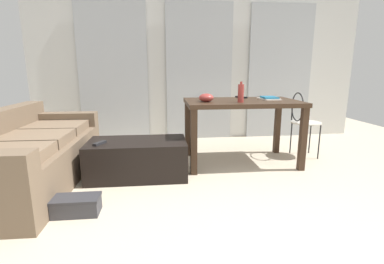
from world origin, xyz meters
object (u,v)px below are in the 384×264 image
Objects in this scene: coffee_table at (138,159)px; book_stack at (269,98)px; couch at (27,156)px; tv_remote_on_table at (241,97)px; shoebox at (77,205)px; craft_table at (241,109)px; tv_remote_primary at (100,143)px; wire_chair at (302,117)px; bottle_near at (241,93)px; bowl at (206,98)px.

book_stack reaches higher than coffee_table.
tv_remote_on_table is at bearing 16.92° from couch.
couch reaches higher than shoebox.
coffee_table is 1.57m from tv_remote_on_table.
craft_table is 8.11× the size of tv_remote_primary.
craft_table is at bearing -169.49° from wire_chair.
coffee_table is 1.75m from book_stack.
bottle_near reaches higher than book_stack.
tv_remote_on_table is at bearing 37.31° from bowl.
wire_chair is at bearing 21.64° from bottle_near.
tv_remote_primary is (-1.15, -0.34, -0.42)m from bowl.
craft_table is (2.32, 0.44, 0.38)m from couch.
coffee_table is 0.44m from tv_remote_primary.
tv_remote_on_table is at bearing 73.34° from bottle_near.
wire_chair is at bearing 40.26° from tv_remote_primary.
tv_remote_on_table is 1.14× the size of tv_remote_primary.
coffee_table is at bearing -163.43° from bowl.
coffee_table is 6.16× the size of bowl.
coffee_table is 1.22× the size of wire_chair.
book_stack is at bearing 31.51° from bottle_near.
craft_table is 7.97× the size of bowl.
book_stack reaches higher than tv_remote_primary.
shoebox is (-1.67, -1.14, -0.60)m from craft_table.
book_stack is (0.44, 0.27, -0.09)m from bottle_near.
shoebox is (-1.59, -0.93, -0.81)m from bottle_near.
bowl reaches higher than craft_table.
bottle_near is 2.01m from shoebox.
couch is 1.09m from coffee_table.
coffee_table is 0.91m from shoebox.
shoebox is (-0.43, -0.80, -0.12)m from coffee_table.
tv_remote_on_table is 0.51× the size of shoebox.
book_stack is (0.36, 0.06, 0.12)m from craft_table.
bowl is at bearing 40.34° from shoebox.
coffee_table is at bearing -165.84° from book_stack.
couch is 2.55m from tv_remote_on_table.
book_stack is at bearing -168.27° from wire_chair.
wire_chair is 3.70× the size of bottle_near.
coffee_table is at bearing 42.51° from tv_remote_primary.
bowl is 0.89× the size of tv_remote_on_table.
tv_remote_on_table is at bearing 25.85° from coffee_table.
couch is at bearing 132.86° from shoebox.
bottle_near is (-0.94, -0.37, 0.35)m from wire_chair.
bowl reaches higher than coffee_table.
shoebox is at bearing -118.34° from coffee_table.
craft_table is at bearing -171.19° from book_stack.
shoebox is (-2.03, -1.20, -0.72)m from book_stack.
craft_table is 4.47× the size of book_stack.
wire_chair is (2.10, 0.51, 0.34)m from coffee_table.
book_stack is 2.07m from tv_remote_primary.
wire_chair is (3.18, 0.60, 0.24)m from couch.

